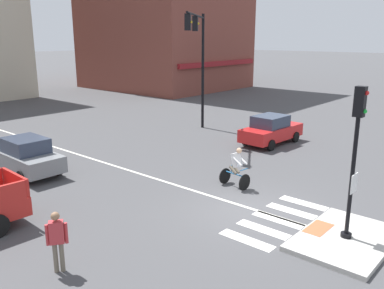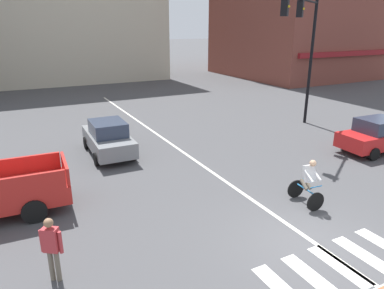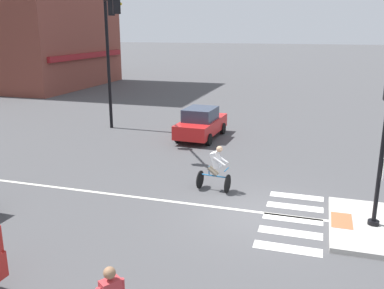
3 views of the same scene
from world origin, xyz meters
TOP-DOWN VIEW (x-y plane):
  - ground_plane at (0.00, 0.00)m, footprint 300.00×300.00m
  - traffic_island at (0.00, -3.34)m, footprint 3.59×2.43m
  - tactile_pad_front at (0.00, -2.48)m, footprint 1.10×0.60m
  - crosswalk_stripe_a at (-1.87, -1.07)m, footprint 0.44×1.80m
  - crosswalk_stripe_b at (-0.94, -1.07)m, footprint 0.44×1.80m
  - crosswalk_stripe_c at (0.00, -1.07)m, footprint 0.44×1.80m
  - crosswalk_stripe_d at (0.94, -1.07)m, footprint 0.44×1.80m
  - crosswalk_stripe_e at (1.87, -1.07)m, footprint 0.44×1.80m
  - traffic_light_mast at (7.80, 8.94)m, footprint 5.53×3.57m
  - car_red_cross_right at (8.65, 4.31)m, footprint 4.18×1.99m
  - cyclist at (1.60, 1.77)m, footprint 0.77×1.15m

SIDE VIEW (x-z plane):
  - ground_plane at x=0.00m, z-range 0.00..0.00m
  - crosswalk_stripe_a at x=-1.87m, z-range 0.00..0.01m
  - crosswalk_stripe_b at x=-0.94m, z-range 0.00..0.01m
  - crosswalk_stripe_c at x=0.00m, z-range 0.00..0.01m
  - crosswalk_stripe_d at x=0.94m, z-range 0.00..0.01m
  - crosswalk_stripe_e at x=1.87m, z-range 0.00..0.01m
  - traffic_island at x=0.00m, z-range 0.00..0.15m
  - tactile_pad_front at x=0.00m, z-range 0.15..0.16m
  - car_red_cross_right at x=8.65m, z-range -0.01..1.63m
  - cyclist at x=1.60m, z-range 0.03..1.71m
  - traffic_light_mast at x=7.80m, z-range 1.45..8.75m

